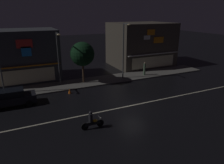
{
  "coord_description": "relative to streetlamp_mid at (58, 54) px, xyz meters",
  "views": [
    {
      "loc": [
        -9.78,
        -16.28,
        8.82
      ],
      "look_at": [
        -0.37,
        4.15,
        1.25
      ],
      "focal_mm": 33.18,
      "sensor_mm": 36.0,
      "label": 1
    }
  ],
  "objects": [
    {
      "name": "ground_plane",
      "position": [
        5.32,
        -8.9,
        -4.01
      ],
      "size": [
        140.0,
        140.0,
        0.0
      ],
      "primitive_type": "plane",
      "color": "black"
    },
    {
      "name": "lane_divider_stripe",
      "position": [
        5.32,
        -8.9,
        -4.01
      ],
      "size": [
        31.1,
        0.16,
        0.01
      ],
      "primitive_type": "cube",
      "color": "beige",
      "rests_on": "ground"
    },
    {
      "name": "sidewalk_far",
      "position": [
        5.32,
        -0.3,
        -3.94
      ],
      "size": [
        32.73,
        3.65,
        0.14
      ],
      "primitive_type": "cube",
      "color": "#5B5954",
      "rests_on": "ground"
    },
    {
      "name": "storefront_left_block",
      "position": [
        -4.5,
        4.69,
        -0.64
      ],
      "size": [
        10.22,
        6.48,
        6.75
      ],
      "color": "#383A3F",
      "rests_on": "ground"
    },
    {
      "name": "storefront_center_block",
      "position": [
        15.14,
        5.51,
        -0.41
      ],
      "size": [
        9.86,
        8.12,
        7.21
      ],
      "color": "#4C443A",
      "rests_on": "ground"
    },
    {
      "name": "streetlamp_mid",
      "position": [
        0.0,
        0.0,
        0.0
      ],
      "size": [
        0.44,
        1.64,
        6.49
      ],
      "color": "#47494C",
      "rests_on": "sidewalk_far"
    },
    {
      "name": "streetlamp_east",
      "position": [
        8.53,
        -0.81,
        0.5
      ],
      "size": [
        0.44,
        1.64,
        7.44
      ],
      "color": "#47494C",
      "rests_on": "sidewalk_far"
    },
    {
      "name": "pedestrian_on_sidewalk",
      "position": [
        11.99,
        -0.75,
        -2.97
      ],
      "size": [
        0.33,
        0.33,
        1.91
      ],
      "rotation": [
        0.0,
        0.0,
        5.2
      ],
      "color": "#4C664C",
      "rests_on": "sidewalk_far"
    },
    {
      "name": "street_tree",
      "position": [
        2.94,
        -0.18,
        -0.16
      ],
      "size": [
        3.05,
        3.05,
        5.25
      ],
      "color": "#473323",
      "rests_on": "sidewalk_far"
    },
    {
      "name": "parked_car_near_kerb",
      "position": [
        -5.55,
        -3.93,
        -3.14
      ],
      "size": [
        4.3,
        1.98,
        1.67
      ],
      "rotation": [
        0.0,
        0.0,
        3.14
      ],
      "color": "black",
      "rests_on": "ground"
    },
    {
      "name": "motorcycle_lead",
      "position": [
        0.18,
        -11.28,
        -3.38
      ],
      "size": [
        1.9,
        0.6,
        1.52
      ],
      "rotation": [
        0.0,
        0.0,
        3.24
      ],
      "color": "black",
      "rests_on": "ground"
    },
    {
      "name": "traffic_cone",
      "position": [
        0.38,
        -3.02,
        -3.74
      ],
      "size": [
        0.36,
        0.36,
        0.55
      ],
      "primitive_type": "cone",
      "color": "orange",
      "rests_on": "ground"
    }
  ]
}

